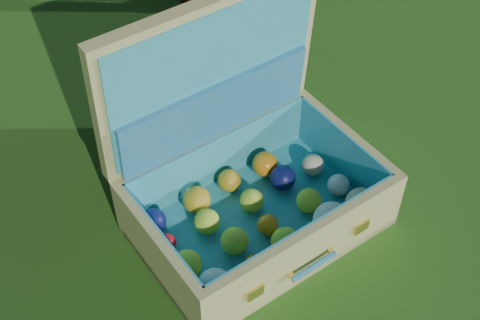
% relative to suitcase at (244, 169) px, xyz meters
% --- Properties ---
extents(ground, '(60.00, 60.00, 0.00)m').
position_rel_suitcase_xyz_m(ground, '(0.08, -0.24, -0.15)').
color(ground, '#215114').
rests_on(ground, ground).
extents(suitcase, '(0.55, 0.43, 0.54)m').
position_rel_suitcase_xyz_m(suitcase, '(0.00, 0.00, 0.00)').
color(suitcase, tan).
rests_on(suitcase, ground).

